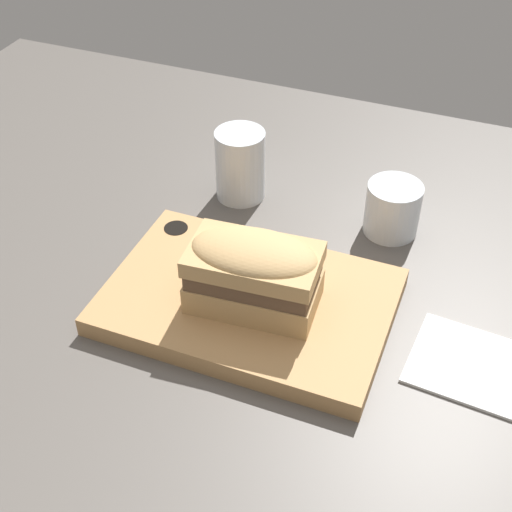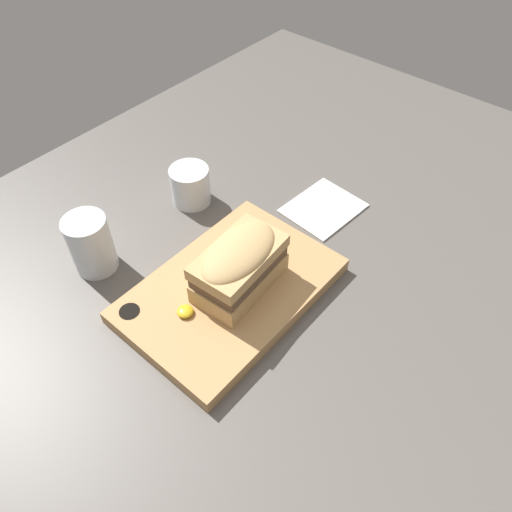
% 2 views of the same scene
% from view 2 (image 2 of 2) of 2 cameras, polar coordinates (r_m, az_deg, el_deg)
% --- Properties ---
extents(dining_table, '(1.67, 1.24, 0.02)m').
position_cam_2_polar(dining_table, '(0.89, 0.71, -3.59)').
color(dining_table, '#56514C').
rests_on(dining_table, ground).
extents(serving_board, '(0.36, 0.24, 0.03)m').
position_cam_2_polar(serving_board, '(0.86, -3.00, -3.94)').
color(serving_board, tan).
rests_on(serving_board, dining_table).
extents(sandwich, '(0.16, 0.10, 0.10)m').
position_cam_2_polar(sandwich, '(0.81, -1.94, -0.96)').
color(sandwich, tan).
rests_on(sandwich, serving_board).
extents(mustard_dollop, '(0.03, 0.03, 0.01)m').
position_cam_2_polar(mustard_dollop, '(0.81, -8.09, -6.28)').
color(mustard_dollop, gold).
rests_on(mustard_dollop, serving_board).
extents(water_glass, '(0.08, 0.08, 0.11)m').
position_cam_2_polar(water_glass, '(0.92, -18.27, 0.98)').
color(water_glass, silver).
rests_on(water_glass, dining_table).
extents(wine_glass, '(0.08, 0.08, 0.08)m').
position_cam_2_polar(wine_glass, '(1.02, -7.49, 7.81)').
color(wine_glass, silver).
rests_on(wine_glass, dining_table).
extents(napkin, '(0.16, 0.13, 0.00)m').
position_cam_2_polar(napkin, '(1.02, 7.69, 5.44)').
color(napkin, white).
rests_on(napkin, dining_table).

